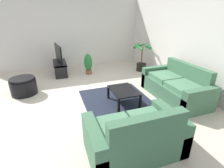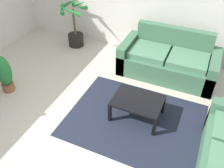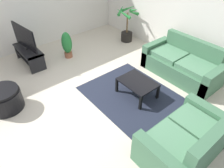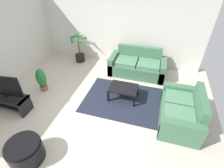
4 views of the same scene
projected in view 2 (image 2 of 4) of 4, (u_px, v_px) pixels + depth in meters
ground_plane at (74, 139)px, 3.74m from camera, size 6.60×6.60×0.00m
couch_main at (168, 61)px, 4.90m from camera, size 1.90×0.90×0.90m
coffee_table at (138, 102)px, 3.92m from camera, size 0.80×0.59×0.37m
area_rug at (134, 120)px, 4.05m from camera, size 2.20×1.70×0.01m
potted_palm at (75, 28)px, 5.73m from camera, size 0.70×0.73×1.12m
potted_plant_small at (4, 73)px, 4.41m from camera, size 0.29×0.29×0.76m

